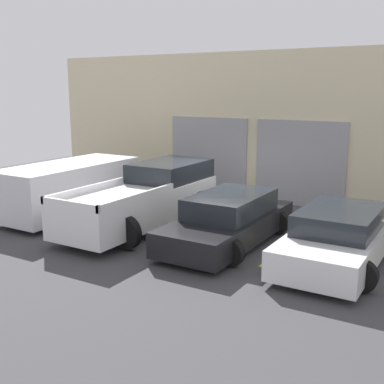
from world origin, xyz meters
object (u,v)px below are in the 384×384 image
(sedan_side, at_px, (70,187))
(van_right, at_px, (229,220))
(sedan_white, at_px, (338,238))
(pickup_truck, at_px, (147,198))

(sedan_side, bearing_deg, van_right, 0.29)
(sedan_white, height_order, sedan_side, sedan_side)
(van_right, bearing_deg, sedan_side, -179.71)
(sedan_white, xyz_separation_m, sedan_side, (-8.22, -0.02, 0.29))
(van_right, bearing_deg, sedan_white, -0.10)
(pickup_truck, bearing_deg, sedan_side, -174.48)
(pickup_truck, relative_size, sedan_white, 1.26)
(pickup_truck, height_order, sedan_side, pickup_truck)
(sedan_side, bearing_deg, sedan_white, 0.16)
(sedan_white, height_order, van_right, van_right)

